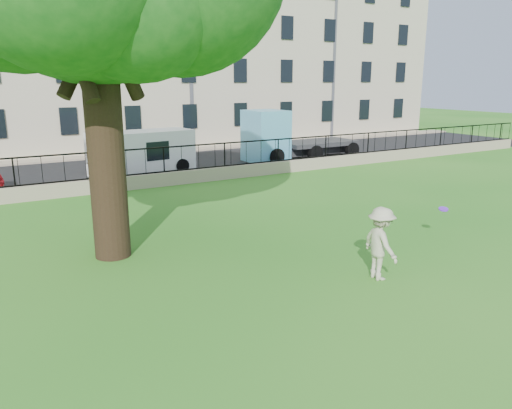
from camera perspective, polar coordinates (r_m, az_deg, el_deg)
ground at (r=12.45m, az=9.61°, el=-7.67°), size 120.00×120.00×0.00m
retaining_wall at (r=22.51m, az=-10.39°, el=2.89°), size 50.00×0.40×0.60m
iron_railing at (r=22.36m, az=-10.49°, el=5.04°), size 50.00×0.05×1.13m
street at (r=26.95m, az=-13.88°, el=3.90°), size 60.00×9.00×0.01m
sidewalk at (r=31.90m, az=-16.65°, el=5.35°), size 60.00×1.40×0.12m
building_row at (r=37.18m, az=-19.69°, el=16.90°), size 56.40×10.40×13.80m
man at (r=11.99m, az=14.05°, el=-4.35°), size 0.80×1.20×1.74m
frisbee at (r=15.15m, az=20.63°, el=-0.49°), size 0.28×0.28×0.12m
white_van at (r=25.60m, az=-12.91°, el=5.82°), size 5.23×2.52×2.12m
blue_truck at (r=29.95m, az=5.18°, el=8.04°), size 6.95×2.49×2.91m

